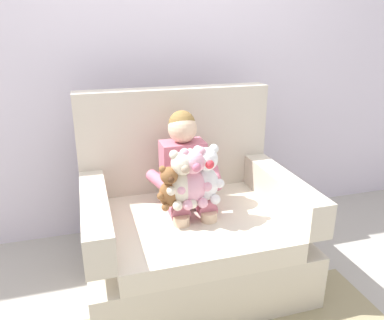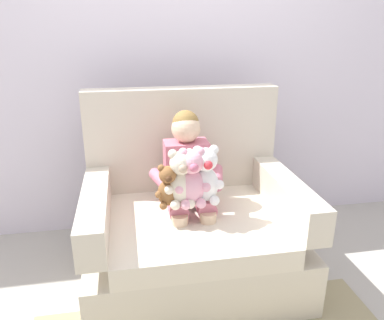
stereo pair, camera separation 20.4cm
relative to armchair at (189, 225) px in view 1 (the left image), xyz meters
name	(u,v)px [view 1 (the left image)]	position (x,y,z in m)	size (l,w,h in m)	color
ground_plane	(192,277)	(0.00, -0.06, -0.34)	(8.00, 8.00, 0.00)	#ADA89E
back_wall	(160,53)	(0.00, 0.74, 0.96)	(6.00, 0.10, 2.60)	silver
armchair	(189,225)	(0.00, 0.00, 0.00)	(1.23, 0.96, 1.12)	beige
seated_child	(186,175)	(-0.01, 0.02, 0.33)	(0.45, 0.39, 0.82)	#C66B7F
plush_pink	(193,179)	(-0.03, -0.16, 0.38)	(0.20, 0.16, 0.33)	#EAA8BC
plush_brown	(169,188)	(-0.16, -0.16, 0.34)	(0.14, 0.12, 0.24)	brown
plush_white	(206,176)	(0.05, -0.14, 0.38)	(0.20, 0.16, 0.33)	white
plush_cream	(183,180)	(-0.08, -0.16, 0.37)	(0.19, 0.16, 0.32)	silver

